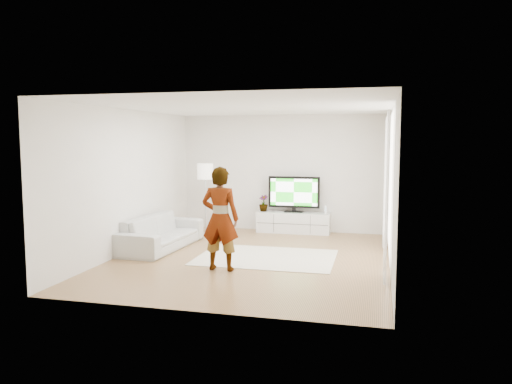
% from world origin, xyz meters
% --- Properties ---
extents(floor, '(6.00, 6.00, 0.00)m').
position_xyz_m(floor, '(0.00, 0.00, 0.00)').
color(floor, '#AB7F4D').
rests_on(floor, ground).
extents(ceiling, '(6.00, 6.00, 0.00)m').
position_xyz_m(ceiling, '(0.00, 0.00, 2.80)').
color(ceiling, white).
rests_on(ceiling, wall_back).
extents(wall_left, '(0.02, 6.00, 2.80)m').
position_xyz_m(wall_left, '(-2.50, 0.00, 1.40)').
color(wall_left, silver).
rests_on(wall_left, floor).
extents(wall_right, '(0.02, 6.00, 2.80)m').
position_xyz_m(wall_right, '(2.50, 0.00, 1.40)').
color(wall_right, silver).
rests_on(wall_right, floor).
extents(wall_back, '(5.00, 0.02, 2.80)m').
position_xyz_m(wall_back, '(0.00, 3.00, 1.40)').
color(wall_back, silver).
rests_on(wall_back, floor).
extents(wall_front, '(5.00, 0.02, 2.80)m').
position_xyz_m(wall_front, '(0.00, -3.00, 1.40)').
color(wall_front, silver).
rests_on(wall_front, floor).
extents(window, '(0.01, 2.60, 2.50)m').
position_xyz_m(window, '(2.48, 0.30, 1.45)').
color(window, white).
rests_on(window, wall_right).
extents(curtain_near, '(0.04, 0.70, 2.60)m').
position_xyz_m(curtain_near, '(2.40, -1.00, 1.35)').
color(curtain_near, white).
rests_on(curtain_near, floor).
extents(curtain_far, '(0.04, 0.70, 2.60)m').
position_xyz_m(curtain_far, '(2.40, 1.60, 1.35)').
color(curtain_far, white).
rests_on(curtain_far, floor).
extents(media_console, '(1.74, 0.49, 0.49)m').
position_xyz_m(media_console, '(0.32, 2.76, 0.24)').
color(media_console, silver).
rests_on(media_console, floor).
extents(television, '(1.23, 0.24, 0.85)m').
position_xyz_m(television, '(0.32, 2.79, 0.95)').
color(television, black).
rests_on(television, media_console).
extents(game_console, '(0.05, 0.15, 0.20)m').
position_xyz_m(game_console, '(1.08, 2.76, 0.59)').
color(game_console, white).
rests_on(game_console, media_console).
extents(potted_plant, '(0.26, 0.26, 0.39)m').
position_xyz_m(potted_plant, '(-0.42, 2.77, 0.69)').
color(potted_plant, '#3F7238').
rests_on(potted_plant, media_console).
extents(rug, '(2.56, 1.85, 0.01)m').
position_xyz_m(rug, '(0.25, 0.11, 0.01)').
color(rug, beige).
rests_on(rug, floor).
extents(player, '(0.64, 0.43, 1.76)m').
position_xyz_m(player, '(-0.30, -0.96, 0.89)').
color(player, '#334772').
rests_on(player, rug).
extents(sofa, '(1.00, 2.31, 0.66)m').
position_xyz_m(sofa, '(-2.01, 0.42, 0.33)').
color(sofa, beige).
rests_on(sofa, floor).
extents(floor_lamp, '(0.37, 0.37, 1.66)m').
position_xyz_m(floor_lamp, '(-1.65, 2.09, 1.40)').
color(floor_lamp, silver).
rests_on(floor_lamp, floor).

